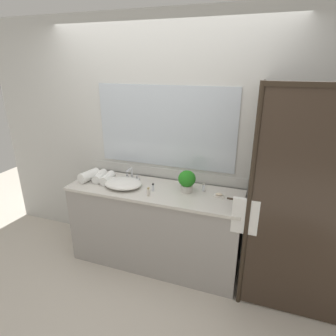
{
  "coord_description": "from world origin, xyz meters",
  "views": [
    {
      "loc": [
        1.01,
        -2.41,
        2.11
      ],
      "look_at": [
        0.15,
        0.0,
        1.15
      ],
      "focal_mm": 29.97,
      "sensor_mm": 36.0,
      "label": 1
    }
  ],
  "objects": [
    {
      "name": "faucet",
      "position": [
        -0.33,
        0.14,
        0.95
      ],
      "size": [
        0.17,
        0.14,
        0.15
      ],
      "color": "silver",
      "rests_on": "vanity_cabinet"
    },
    {
      "name": "soap_dish",
      "position": [
        0.66,
        0.05,
        0.91
      ],
      "size": [
        0.1,
        0.07,
        0.04
      ],
      "color": "silver",
      "rests_on": "vanity_cabinet"
    },
    {
      "name": "rolled_towel_middle",
      "position": [
        -0.65,
        0.02,
        0.95
      ],
      "size": [
        0.13,
        0.25,
        0.09
      ],
      "primitive_type": "cylinder",
      "rotation": [
        1.57,
        0.0,
        0.18
      ],
      "color": "white",
      "rests_on": "vanity_cabinet"
    },
    {
      "name": "wall_back_with_mirror",
      "position": [
        0.0,
        0.34,
        1.3
      ],
      "size": [
        4.4,
        0.06,
        2.6
      ],
      "color": "silver",
      "rests_on": "ground_plane"
    },
    {
      "name": "sink_basin",
      "position": [
        -0.33,
        -0.06,
        0.94
      ],
      "size": [
        0.41,
        0.32,
        0.08
      ],
      "primitive_type": "ellipsoid",
      "color": "white",
      "rests_on": "vanity_cabinet"
    },
    {
      "name": "amenity_bottle_conditioner",
      "position": [
        0.01,
        -0.16,
        0.94
      ],
      "size": [
        0.03,
        0.03,
        0.09
      ],
      "color": "silver",
      "rests_on": "vanity_cabinet"
    },
    {
      "name": "shower_enclosure",
      "position": [
        1.28,
        -0.19,
        1.02
      ],
      "size": [
        1.2,
        0.59,
        2.0
      ],
      "color": "#2D2319",
      "rests_on": "ground_plane"
    },
    {
      "name": "rolled_towel_far_edge",
      "position": [
        -0.54,
        -0.01,
        0.95
      ],
      "size": [
        0.12,
        0.23,
        0.1
      ],
      "primitive_type": "cylinder",
      "rotation": [
        1.57,
        0.0,
        0.14
      ],
      "color": "white",
      "rests_on": "vanity_cabinet"
    },
    {
      "name": "ground_plane",
      "position": [
        0.0,
        0.0,
        0.0
      ],
      "size": [
        8.0,
        8.0,
        0.0
      ],
      "primitive_type": "plane",
      "color": "beige"
    },
    {
      "name": "amenity_bottle_shampoo",
      "position": [
        0.48,
        0.13,
        0.94
      ],
      "size": [
        0.03,
        0.03,
        0.08
      ],
      "color": "silver",
      "rests_on": "vanity_cabinet"
    },
    {
      "name": "amenity_bottle_lotion",
      "position": [
        0.01,
        -0.04,
        0.94
      ],
      "size": [
        0.03,
        0.03,
        0.08
      ],
      "color": "silver",
      "rests_on": "vanity_cabinet"
    },
    {
      "name": "rolled_towel_near_edge",
      "position": [
        -0.76,
        -0.03,
        0.96
      ],
      "size": [
        0.16,
        0.25,
        0.11
      ],
      "primitive_type": "cylinder",
      "rotation": [
        1.57,
        0.0,
        -0.23
      ],
      "color": "white",
      "rests_on": "vanity_cabinet"
    },
    {
      "name": "potted_plant",
      "position": [
        0.33,
        0.06,
        1.02
      ],
      "size": [
        0.17,
        0.17,
        0.22
      ],
      "color": "beige",
      "rests_on": "vanity_cabinet"
    },
    {
      "name": "vanity_cabinet",
      "position": [
        0.0,
        0.01,
        0.45
      ],
      "size": [
        1.8,
        0.58,
        0.9
      ],
      "color": "#9E9993",
      "rests_on": "ground_plane"
    }
  ]
}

